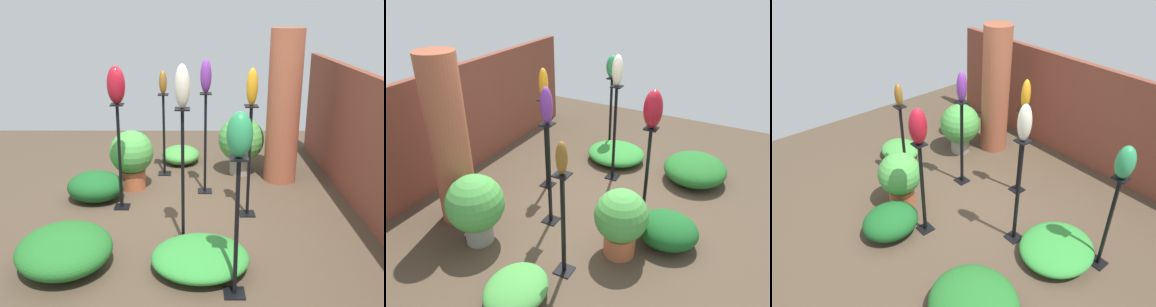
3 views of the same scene
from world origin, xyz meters
TOP-DOWN VIEW (x-y plane):
  - ground_plane at (0.00, 0.00)m, footprint 8.00×8.00m
  - brick_wall_back at (0.00, 2.44)m, footprint 5.60×0.12m
  - brick_pillar at (-1.08, 1.59)m, footprint 0.49×0.49m
  - pedestal_amber at (0.17, 0.94)m, footprint 0.20×0.20m
  - pedestal_ivory at (0.87, 0.13)m, footprint 0.20×0.20m
  - pedestal_violet at (-0.59, 0.41)m, footprint 0.20×0.20m
  - pedestal_ruby at (-0.04, -0.71)m, footprint 0.20×0.20m
  - pedestal_jade at (1.88, 0.63)m, footprint 0.20×0.20m
  - pedestal_bronze at (-1.32, -0.22)m, footprint 0.20×0.20m
  - art_vase_amber at (0.17, 0.94)m, footprint 0.13×0.14m
  - art_vase_ivory at (0.87, 0.13)m, footprint 0.17×0.16m
  - art_vase_violet at (-0.59, 0.41)m, footprint 0.15×0.15m
  - art_vase_ruby at (-0.04, -0.71)m, footprint 0.21×0.23m
  - art_vase_jade at (1.88, 0.63)m, footprint 0.20×0.22m
  - art_vase_bronze at (-1.32, -0.22)m, footprint 0.13×0.12m
  - potted_plant_back_center at (-1.36, 1.00)m, footprint 0.72×0.72m
  - potted_plant_front_left at (-0.73, -0.65)m, footprint 0.64×0.64m
  - foliage_bed_east at (1.45, 0.31)m, footprint 0.92×1.00m
  - foliage_bed_west at (-1.90, 0.03)m, footprint 0.76×0.65m
  - foliage_bed_center at (-0.29, -1.11)m, footprint 0.68×0.79m
  - foliage_bed_rear at (1.42, -1.07)m, footprint 1.03×0.98m

SIDE VIEW (x-z plane):
  - ground_plane at x=0.00m, z-range 0.00..0.00m
  - foliage_bed_east at x=1.45m, z-range 0.00..0.27m
  - foliage_bed_west at x=-1.90m, z-range 0.00..0.27m
  - foliage_bed_center at x=-0.29m, z-range 0.00..0.40m
  - foliage_bed_rear at x=1.42m, z-range 0.00..0.41m
  - potted_plant_front_left at x=-0.73m, z-range 0.06..0.94m
  - potted_plant_back_center at x=-1.36m, z-range 0.07..1.00m
  - pedestal_bronze at x=-1.32m, z-range -0.05..1.25m
  - pedestal_jade at x=1.88m, z-range -0.05..1.30m
  - pedestal_ruby at x=-0.04m, z-range -0.05..1.36m
  - pedestal_amber at x=0.17m, z-range -0.05..1.39m
  - pedestal_violet at x=-0.59m, z-range -0.05..1.40m
  - pedestal_ivory at x=0.87m, z-range -0.06..1.50m
  - brick_wall_back at x=0.00m, z-range 0.00..1.78m
  - brick_pillar at x=-1.08m, z-range 0.00..2.29m
  - art_vase_bronze at x=-1.32m, z-range 1.30..1.66m
  - art_vase_jade at x=1.88m, z-range 1.36..1.75m
  - art_vase_ruby at x=-0.04m, z-range 1.41..1.89m
  - art_vase_amber at x=0.17m, z-range 1.44..1.89m
  - art_vase_violet at x=-0.59m, z-range 1.45..1.91m
  - art_vase_ivory at x=0.87m, z-range 1.56..2.02m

